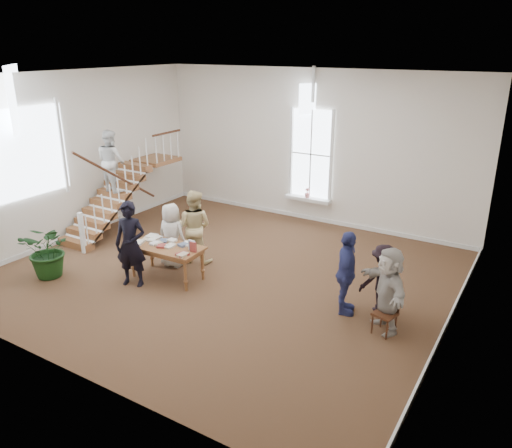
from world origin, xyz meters
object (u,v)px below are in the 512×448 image
Objects in this scene: library_table at (166,249)px; police_officer at (131,244)px; woman_cluster_b at (383,278)px; side_chair at (387,309)px; woman_cluster_c at (388,290)px; woman_cluster_a at (346,273)px; floor_plant at (49,250)px; person_yellow at (194,226)px; elderly_woman at (172,235)px.

library_table is 0.83m from police_officer.
woman_cluster_b is 0.85m from side_chair.
library_table is 5.02m from woman_cluster_c.
floor_plant is (-6.47, -1.98, -0.21)m from woman_cluster_a.
library_table is 1.21× the size of woman_cluster_b.
police_officer is 1.06× the size of person_yellow.
side_chair is (5.09, -0.74, -0.43)m from person_yellow.
elderly_woman is 0.95× the size of woman_cluster_c.
woman_cluster_a is 1.21× the size of woman_cluster_b.
side_chair is (0.35, -0.74, -0.23)m from woman_cluster_b.
police_officer is 2.20× the size of side_chair.
elderly_woman is 4.44m from woman_cluster_a.
woman_cluster_c is 1.28× the size of floor_plant.
person_yellow is 2.08× the size of side_chair.
elderly_woman is at bearing 66.13° from police_officer.
person_yellow is 4.74m from woman_cluster_b.
woman_cluster_c reaches higher than library_table.
woman_cluster_c is at bearing 174.30° from elderly_woman.
police_officer is 5.43m from woman_cluster_b.
person_yellow is at bearing -41.48° from woman_cluster_b.
library_table is 1.04× the size of woman_cluster_c.
side_chair is at bearing -8.89° from police_officer.
person_yellow is at bearing -124.98° from elderly_woman.
elderly_woman is (0.10, 1.25, -0.18)m from police_officer.
side_chair is at bearing -11.91° from woman_cluster_c.
library_table is 5.07m from side_chair.
floor_plant reaches higher than side_chair.
woman_cluster_b is at bearing -178.42° from elderly_woman.
floor_plant is (-7.37, -1.78, -0.18)m from woman_cluster_c.
woman_cluster_a is 1.97× the size of side_chair.
woman_cluster_a is at bearing 6.45° from library_table.
woman_cluster_a is (4.54, 1.29, -0.10)m from police_officer.
side_chair is (0.05, -0.09, -0.35)m from woman_cluster_c.
library_table is at bearing 37.26° from police_officer.
police_officer is 5.60m from side_chair.
woman_cluster_b is 1.62× the size of side_chair.
side_chair is (0.95, -0.29, -0.38)m from woman_cluster_a.
police_officer reaches higher than library_table.
woman_cluster_c is 1.89× the size of side_chair.
woman_cluster_c is (5.34, -0.16, 0.05)m from elderly_woman.
floor_plant is at bearing -152.87° from library_table.
woman_cluster_b reaches higher than floor_plant.
elderly_woman reaches higher than library_table.
police_officer is 1.48× the size of floor_plant.
floor_plant is at bearing -22.45° from woman_cluster_b.
woman_cluster_b is at bearing 162.34° from woman_cluster_c.
woman_cluster_c is at bearing 161.11° from person_yellow.
side_chair reaches higher than library_table.
woman_cluster_a is at bearing 162.23° from person_yellow.
elderly_woman reaches higher than floor_plant.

